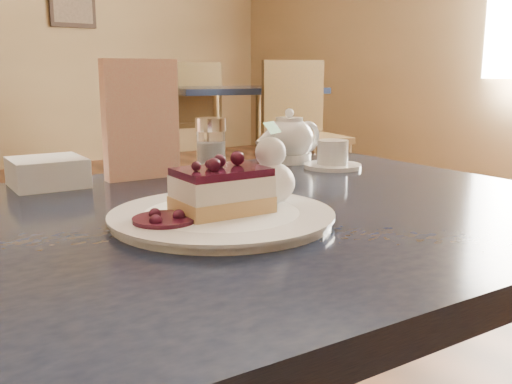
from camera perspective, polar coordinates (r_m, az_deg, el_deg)
main_table at (r=0.79m, az=-5.07°, el=-7.47°), size 1.20×0.86×0.71m
dessert_plate at (r=0.72m, az=-3.43°, el=-2.52°), size 0.28×0.28×0.01m
cheesecake_slice at (r=0.72m, az=-3.46°, el=0.12°), size 0.12×0.09×0.06m
whipped_cream at (r=0.76m, az=1.45°, el=0.96°), size 0.07×0.07×0.06m
berry_sauce at (r=0.68m, az=-9.15°, el=-2.75°), size 0.08×0.08×0.01m
tea_set at (r=1.18m, az=4.17°, el=4.83°), size 0.18×0.22×0.10m
menu_card at (r=1.03m, az=-11.44°, el=7.10°), size 0.13×0.04×0.21m
sugar_shaker at (r=1.06m, az=-4.52°, el=4.66°), size 0.06×0.06×0.10m
napkin_stack at (r=1.00m, az=-20.14°, el=1.88°), size 0.12×0.12×0.05m
bg_table_far_right at (r=4.34m, az=-1.60°, el=0.93°), size 1.24×1.92×1.28m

